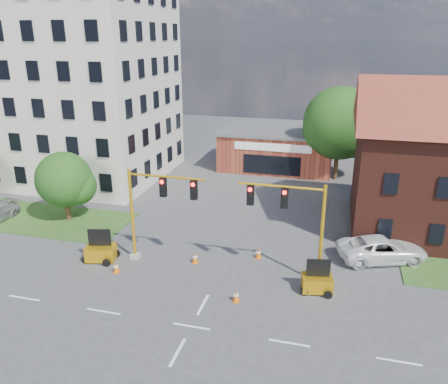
# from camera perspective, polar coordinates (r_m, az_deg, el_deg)

# --- Properties ---
(ground) EXTENTS (120.00, 120.00, 0.00)m
(ground) POSITION_cam_1_polar(r_m,az_deg,el_deg) (23.41, -4.29, -17.10)
(ground) COLOR #424244
(ground) RESTS_ON ground
(grass_verge_nw) EXTENTS (22.00, 6.00, 0.08)m
(grass_verge_nw) POSITION_cam_1_polar(r_m,az_deg,el_deg) (40.69, -26.99, -2.61)
(grass_verge_nw) COLOR #25491B
(grass_verge_nw) RESTS_ON ground
(lane_markings) EXTENTS (60.00, 36.00, 0.01)m
(lane_markings) POSITION_cam_1_polar(r_m,az_deg,el_deg) (21.24, -7.11, -21.72)
(lane_markings) COLOR white
(lane_markings) RESTS_ON ground
(office_block) EXTENTS (18.40, 15.40, 20.60)m
(office_block) POSITION_cam_1_polar(r_m,az_deg,el_deg) (47.68, -19.46, 14.20)
(office_block) COLOR beige
(office_block) RESTS_ON ground
(brick_shop) EXTENTS (12.40, 8.40, 4.30)m
(brick_shop) POSITION_cam_1_polar(r_m,az_deg,el_deg) (49.48, 7.01, 5.72)
(brick_shop) COLOR maroon
(brick_shop) RESTS_ON ground
(tree_large) EXTENTS (7.64, 7.27, 9.46)m
(tree_large) POSITION_cam_1_polar(r_m,az_deg,el_deg) (45.50, 15.33, 8.35)
(tree_large) COLOR #322312
(tree_large) RESTS_ON ground
(tree_nw_front) EXTENTS (4.58, 4.36, 5.61)m
(tree_nw_front) POSITION_cam_1_polar(r_m,az_deg,el_deg) (36.30, -19.78, 1.33)
(tree_nw_front) COLOR #322312
(tree_nw_front) RESTS_ON ground
(signal_mast_west) EXTENTS (5.30, 0.60, 6.20)m
(signal_mast_west) POSITION_cam_1_polar(r_m,az_deg,el_deg) (27.85, -8.98, -1.77)
(signal_mast_west) COLOR gray
(signal_mast_west) RESTS_ON ground
(signal_mast_east) EXTENTS (5.30, 0.60, 6.20)m
(signal_mast_east) POSITION_cam_1_polar(r_m,az_deg,el_deg) (25.77, 9.11, -3.59)
(signal_mast_east) COLOR gray
(signal_mast_east) RESTS_ON ground
(trailer_west) EXTENTS (2.14, 1.69, 2.15)m
(trailer_west) POSITION_cam_1_polar(r_m,az_deg,el_deg) (30.05, -15.78, -7.44)
(trailer_west) COLOR gold
(trailer_west) RESTS_ON ground
(trailer_east) EXTENTS (1.92, 1.46, 1.98)m
(trailer_east) POSITION_cam_1_polar(r_m,az_deg,el_deg) (26.28, 12.08, -11.40)
(trailer_east) COLOR gold
(trailer_east) RESTS_ON ground
(cone_a) EXTENTS (0.40, 0.40, 0.70)m
(cone_a) POSITION_cam_1_polar(r_m,az_deg,el_deg) (28.51, -13.90, -9.57)
(cone_a) COLOR #DC5F0B
(cone_a) RESTS_ON ground
(cone_b) EXTENTS (0.40, 0.40, 0.70)m
(cone_b) POSITION_cam_1_polar(r_m,az_deg,el_deg) (28.85, -3.82, -8.62)
(cone_b) COLOR #DC5F0B
(cone_b) RESTS_ON ground
(cone_c) EXTENTS (0.40, 0.40, 0.70)m
(cone_c) POSITION_cam_1_polar(r_m,az_deg,el_deg) (25.00, 1.61, -13.44)
(cone_c) COLOR #DC5F0B
(cone_c) RESTS_ON ground
(cone_d) EXTENTS (0.40, 0.40, 0.70)m
(cone_d) POSITION_cam_1_polar(r_m,az_deg,el_deg) (29.45, 4.54, -8.00)
(cone_d) COLOR #DC5F0B
(cone_d) RESTS_ON ground
(pickup_white) EXTENTS (6.30, 4.48, 1.59)m
(pickup_white) POSITION_cam_1_polar(r_m,az_deg,el_deg) (30.77, 19.94, -6.99)
(pickup_white) COLOR white
(pickup_white) RESTS_ON ground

